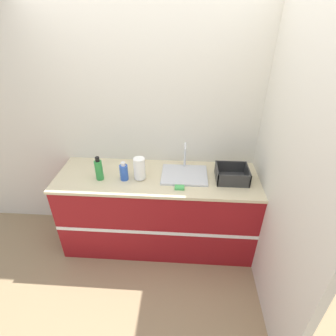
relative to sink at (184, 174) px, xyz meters
The scene contains 10 objects.
ground_plane 1.03m from the sink, 126.88° to the right, with size 12.00×12.00×0.00m, color #937A56.
wall_back 0.57m from the sink, 129.72° to the left, with size 4.43×0.06×2.60m.
wall_right 0.86m from the sink, ahead, with size 0.06×2.66×2.60m.
counter_cabinet 0.54m from the sink, behind, with size 2.06×0.68×0.90m.
sink is the anchor object (origin of this frame).
paper_towel_roll 0.46m from the sink, 168.27° to the right, with size 0.11×0.11×0.23m.
dish_rack 0.47m from the sink, ahead, with size 0.31×0.28×0.13m.
bottle_blue 0.61m from the sink, 169.28° to the right, with size 0.08×0.08×0.19m.
bottle_green 0.85m from the sink, behind, with size 0.08×0.08×0.25m.
sponge 0.24m from the sink, 100.20° to the right, with size 0.09×0.06×0.02m.
Camera 1 is at (0.25, -1.88, 2.35)m, focal length 28.00 mm.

